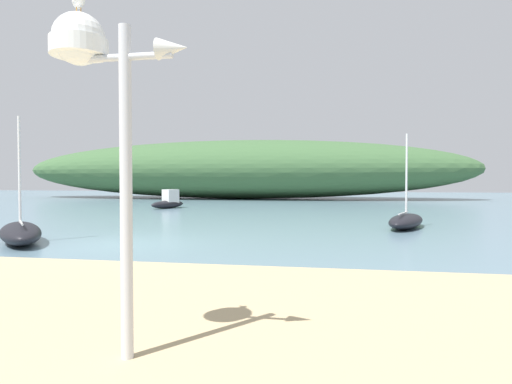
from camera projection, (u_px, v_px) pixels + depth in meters
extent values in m
plane|color=slate|center=(121.00, 244.00, 13.06)|extent=(120.00, 120.00, 0.00)
ellipsoid|color=#3D6038|center=(240.00, 170.00, 45.24)|extent=(47.98, 10.97, 6.08)
cylinder|color=silver|center=(126.00, 193.00, 4.19)|extent=(0.12, 0.12, 3.24)
cylinder|color=silver|center=(125.00, 57.00, 4.15)|extent=(0.96, 0.07, 0.07)
cylinder|color=white|center=(79.00, 47.00, 4.23)|extent=(0.55, 0.55, 0.17)
sphere|color=white|center=(79.00, 39.00, 4.23)|extent=(0.51, 0.51, 0.51)
cone|color=silver|center=(172.00, 48.00, 4.06)|extent=(0.30, 0.21, 0.21)
cylinder|color=orange|center=(76.00, 10.00, 4.21)|extent=(0.01, 0.01, 0.05)
cylinder|color=orange|center=(81.00, 11.00, 4.23)|extent=(0.01, 0.01, 0.05)
ellipsoid|color=white|center=(79.00, 0.00, 4.22)|extent=(0.26, 0.29, 0.15)
cone|color=gold|center=(76.00, 0.00, 4.38)|extent=(0.06, 0.07, 0.03)
ellipsoid|color=black|center=(406.00, 221.00, 17.39)|extent=(2.31, 3.86, 0.57)
cylinder|color=silver|center=(406.00, 176.00, 17.33)|extent=(0.08, 0.08, 3.41)
cylinder|color=silver|center=(403.00, 213.00, 16.90)|extent=(0.63, 1.58, 0.06)
ellipsoid|color=black|center=(168.00, 204.00, 29.58)|extent=(1.92, 3.00, 0.54)
cube|color=silver|center=(171.00, 196.00, 29.81)|extent=(1.02, 1.20, 0.95)
ellipsoid|color=black|center=(20.00, 233.00, 13.31)|extent=(3.41, 3.69, 0.63)
cylinder|color=silver|center=(20.00, 173.00, 13.26)|extent=(0.08, 0.08, 3.47)
cylinder|color=silver|center=(21.00, 222.00, 12.80)|extent=(1.19, 1.36, 0.06)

